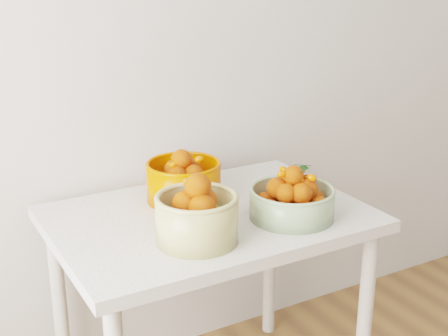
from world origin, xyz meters
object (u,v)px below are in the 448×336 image
(bowl_green, at_px, (292,200))
(table, at_px, (209,240))
(bowl_cream, at_px, (197,216))
(bowl_orange, at_px, (184,180))

(bowl_green, bearing_deg, table, 143.23)
(table, xyz_separation_m, bowl_green, (0.21, -0.16, 0.16))
(bowl_cream, xyz_separation_m, bowl_green, (0.34, 0.00, -0.02))
(table, height_order, bowl_green, bowl_green)
(bowl_green, relative_size, bowl_orange, 1.16)
(bowl_cream, distance_m, bowl_green, 0.34)
(bowl_green, distance_m, bowl_orange, 0.38)
(bowl_cream, xyz_separation_m, bowl_orange, (0.11, 0.31, -0.01))
(table, relative_size, bowl_green, 2.95)
(bowl_green, bearing_deg, bowl_orange, 127.36)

